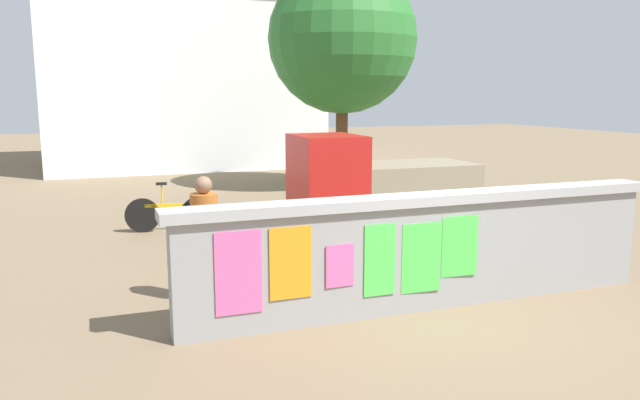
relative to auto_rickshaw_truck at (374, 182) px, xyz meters
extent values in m
plane|color=#7A664C|center=(-1.35, 3.59, -0.90)|extent=(60.00, 60.00, 0.00)
cube|color=gray|center=(-1.35, -4.41, -0.25)|extent=(6.28, 0.30, 1.31)
cube|color=#A1A1A1|center=(-1.35, -4.41, 0.47)|extent=(6.48, 0.42, 0.12)
cube|color=#F9599E|center=(-3.79, -4.57, -0.17)|extent=(0.51, 0.01, 0.92)
cube|color=orange|center=(-3.20, -4.57, -0.12)|extent=(0.49, 0.02, 0.82)
cube|color=#F9599E|center=(-2.61, -4.57, -0.21)|extent=(0.34, 0.02, 0.49)
cube|color=#4CD84C|center=(-2.11, -4.57, -0.19)|extent=(0.39, 0.02, 0.86)
cube|color=#4CD84C|center=(-1.56, -4.57, -0.22)|extent=(0.52, 0.03, 0.85)
cube|color=#4CD84C|center=(-1.03, -4.57, -0.12)|extent=(0.49, 0.04, 0.75)
cylinder|color=black|center=(-1.11, -0.63, -0.55)|extent=(0.70, 0.22, 0.70)
cylinder|color=black|center=(-1.08, 0.67, -0.55)|extent=(0.70, 0.22, 0.70)
cylinder|color=black|center=(1.39, -0.68, -0.55)|extent=(0.70, 0.22, 0.70)
cylinder|color=black|center=(1.42, 0.62, -0.55)|extent=(0.70, 0.22, 0.70)
cube|color=red|center=(-0.99, 0.02, 0.20)|extent=(1.23, 1.53, 1.50)
cube|color=gray|center=(0.81, -0.02, -0.10)|extent=(2.43, 1.55, 0.90)
cylinder|color=black|center=(-3.39, -1.88, -0.60)|extent=(0.61, 0.23, 0.60)
cylinder|color=black|center=(-2.12, -2.16, -0.60)|extent=(0.61, 0.25, 0.60)
cube|color=#197233|center=(-2.75, -2.02, -0.32)|extent=(1.03, 0.45, 0.32)
cube|color=black|center=(-2.56, -2.06, -0.14)|extent=(0.59, 0.34, 0.10)
cube|color=#262626|center=(-3.29, -1.90, -0.05)|extent=(0.16, 0.56, 0.03)
cylinder|color=black|center=(-1.09, -3.03, -0.57)|extent=(0.65, 0.17, 0.66)
cylinder|color=black|center=(-0.06, -3.24, -0.57)|extent=(0.65, 0.17, 0.66)
cube|color=#197233|center=(-0.58, -3.13, -0.39)|extent=(0.94, 0.23, 0.06)
cylinder|color=#197233|center=(-0.43, -3.17, -0.17)|extent=(0.04, 0.04, 0.40)
cube|color=black|center=(-0.43, -3.17, 0.03)|extent=(0.21, 0.12, 0.05)
cube|color=black|center=(-1.04, -3.04, -0.02)|extent=(0.13, 0.44, 0.03)
cylinder|color=black|center=(-3.29, 0.98, -0.57)|extent=(0.66, 0.14, 0.66)
cylinder|color=black|center=(-4.33, 1.15, -0.57)|extent=(0.66, 0.14, 0.66)
cube|color=gold|center=(-3.81, 1.07, -0.39)|extent=(0.94, 0.19, 0.06)
cylinder|color=gold|center=(-3.96, 1.09, -0.17)|extent=(0.03, 0.03, 0.40)
cube|color=black|center=(-3.96, 1.09, 0.03)|extent=(0.21, 0.11, 0.05)
cube|color=black|center=(-3.34, 0.99, -0.02)|extent=(0.11, 0.44, 0.03)
cylinder|color=#BF6626|center=(-4.00, -3.26, -0.50)|extent=(0.12, 0.12, 0.80)
cylinder|color=#BF6626|center=(-3.82, -3.28, -0.50)|extent=(0.12, 0.12, 0.80)
cylinder|color=#BF6626|center=(-3.91, -3.27, 0.20)|extent=(0.38, 0.38, 0.60)
sphere|color=#8C664C|center=(-3.91, -3.27, 0.61)|extent=(0.22, 0.22, 0.22)
cylinder|color=brown|center=(1.38, 5.00, 0.43)|extent=(0.33, 0.33, 2.66)
sphere|color=#296E2B|center=(1.38, 5.00, 3.17)|extent=(4.02, 4.02, 4.02)
cube|color=white|center=(-1.89, 13.05, 2.04)|extent=(9.33, 6.90, 5.87)
camera|label=1|loc=(-5.21, -10.86, 1.73)|focal=34.74mm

